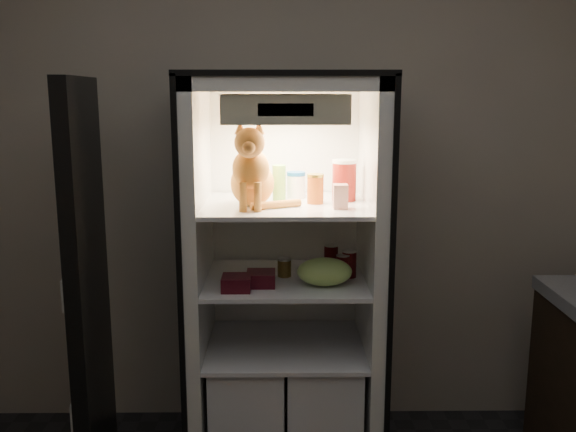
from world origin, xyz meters
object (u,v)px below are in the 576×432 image
mayo_tub (296,185)px  cream_carton (340,197)px  salsa_jar (315,189)px  pepper_jar (344,180)px  refrigerator (285,303)px  tabby_cat (252,174)px  soda_can_a (331,258)px  grape_bag (325,272)px  berry_box_right (261,279)px  parmesan_shaker (279,183)px  condiment_jar (284,267)px  soda_can_b (349,264)px  berry_box_left (236,283)px  soda_can_c (343,267)px

mayo_tub → cream_carton: bearing=-55.9°
salsa_jar → pepper_jar: 0.16m
refrigerator → tabby_cat: 0.68m
soda_can_a → refrigerator: bearing=-166.1°
tabby_cat → grape_bag: 0.54m
tabby_cat → pepper_jar: bearing=21.1°
tabby_cat → grape_bag: (0.32, -0.03, -0.43)m
berry_box_right → parmesan_shaker: bearing=68.2°
soda_can_a → condiment_jar: 0.25m
soda_can_b → grape_bag: soda_can_b is taller
berry_box_left → tabby_cat: bearing=54.7°
salsa_jar → soda_can_b: (0.16, 0.01, -0.36)m
tabby_cat → parmesan_shaker: bearing=56.2°
tabby_cat → berry_box_right: tabby_cat is taller
mayo_tub → soda_can_c: (0.21, -0.17, -0.36)m
berry_box_right → pepper_jar: bearing=26.1°
refrigerator → soda_can_a: 0.31m
berry_box_left → berry_box_right: bearing=31.5°
soda_can_a → soda_can_b: same height
parmesan_shaker → berry_box_right: parmesan_shaker is taller
refrigerator → soda_can_c: 0.35m
tabby_cat → berry_box_left: 0.48m
salsa_jar → pepper_jar: bearing=27.7°
mayo_tub → condiment_jar: size_ratio=1.41×
berry_box_right → soda_can_c: bearing=13.7°
berry_box_right → soda_can_b: bearing=17.1°
mayo_tub → soda_can_c: mayo_tub is taller
tabby_cat → pepper_jar: size_ratio=2.05×
refrigerator → berry_box_right: 0.28m
salsa_jar → berry_box_right: salsa_jar is taller
parmesan_shaker → soda_can_b: size_ratio=1.32×
tabby_cat → berry_box_left: tabby_cat is taller
mayo_tub → cream_carton: size_ratio=1.17×
parmesan_shaker → soda_can_c: 0.49m
parmesan_shaker → pepper_jar: size_ratio=0.86×
parmesan_shaker → soda_can_c: parmesan_shaker is taller
berry_box_left → grape_bag: bearing=9.8°
parmesan_shaker → condiment_jar: bearing=-70.4°
cream_carton → berry_box_right: (-0.35, 0.01, -0.37)m
soda_can_c → grape_bag: 0.13m
pepper_jar → soda_can_c: bearing=-95.7°
parmesan_shaker → cream_carton: parmesan_shaker is taller
condiment_jar → berry_box_left: bearing=-136.0°
mayo_tub → grape_bag: (0.12, -0.26, -0.35)m
cream_carton → refrigerator: bearing=141.1°
refrigerator → soda_can_b: bearing=-11.0°
pepper_jar → soda_can_a: (-0.05, 0.05, -0.38)m
soda_can_a → soda_can_c: (0.04, -0.15, -0.01)m
pepper_jar → cream_carton: pepper_jar is taller
soda_can_b → berry_box_right: 0.43m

